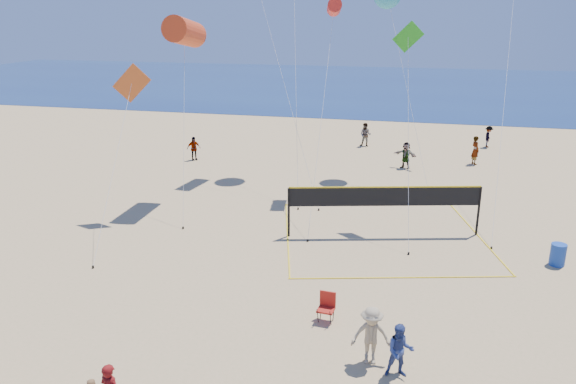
# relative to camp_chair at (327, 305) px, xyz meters

# --- Properties ---
(ground) EXTENTS (120.00, 120.00, 0.00)m
(ground) POSITION_rel_camp_chair_xyz_m (-1.74, -3.05, -0.53)
(ground) COLOR tan
(ground) RESTS_ON ground
(ocean) EXTENTS (140.00, 50.00, 0.03)m
(ocean) POSITION_rel_camp_chair_xyz_m (-1.74, 58.95, -0.51)
(ocean) COLOR navy
(ocean) RESTS_ON ground
(bystander_a) EXTENTS (0.82, 0.69, 1.51)m
(bystander_a) POSITION_rel_camp_chair_xyz_m (2.33, -2.32, 0.22)
(bystander_a) COLOR navy
(bystander_a) RESTS_ON ground
(bystander_b) EXTENTS (1.17, 0.78, 1.68)m
(bystander_b) POSITION_rel_camp_chair_xyz_m (1.53, -1.91, 0.31)
(bystander_b) COLOR tan
(bystander_b) RESTS_ON ground
(far_person_0) EXTENTS (0.93, 0.87, 1.53)m
(far_person_0) POSITION_rel_camp_chair_xyz_m (-11.66, 17.62, 0.24)
(far_person_0) COLOR gray
(far_person_0) RESTS_ON ground
(far_person_1) EXTENTS (1.57, 1.10, 1.63)m
(far_person_1) POSITION_rel_camp_chair_xyz_m (1.74, 18.75, 0.28)
(far_person_1) COLOR gray
(far_person_1) RESTS_ON ground
(far_person_2) EXTENTS (0.67, 0.78, 1.80)m
(far_person_2) POSITION_rel_camp_chair_xyz_m (5.95, 20.70, 0.37)
(far_person_2) COLOR gray
(far_person_2) RESTS_ON ground
(far_person_3) EXTENTS (0.92, 0.78, 1.68)m
(far_person_3) POSITION_rel_camp_chair_xyz_m (-1.26, 24.04, 0.31)
(far_person_3) COLOR gray
(far_person_3) RESTS_ON ground
(far_person_4) EXTENTS (0.71, 1.05, 1.51)m
(far_person_4) POSITION_rel_camp_chair_xyz_m (7.24, 25.73, 0.23)
(far_person_4) COLOR gray
(far_person_4) RESTS_ON ground
(camp_chair) EXTENTS (0.55, 0.67, 1.05)m
(camp_chair) POSITION_rel_camp_chair_xyz_m (0.00, 0.00, 0.00)
(camp_chair) COLOR #AB1D13
(camp_chair) RESTS_ON ground
(trash_barrel) EXTENTS (0.73, 0.73, 0.85)m
(trash_barrel) POSITION_rel_camp_chair_xyz_m (7.87, 5.99, -0.10)
(trash_barrel) COLOR #183F9F
(trash_barrel) RESTS_ON ground
(volleyball_net) EXTENTS (10.08, 9.98, 2.22)m
(volleyball_net) POSITION_rel_camp_chair_xyz_m (1.20, 7.44, 0.98)
(volleyball_net) COLOR black
(volleyball_net) RESTS_ON ground
(kite_0) EXTENTS (1.90, 5.61, 9.08)m
(kite_0) POSITION_rel_camp_chair_xyz_m (-8.66, 10.24, 7.75)
(kite_0) COLOR red
(kite_0) RESTS_ON ground
(kite_2) EXTENTS (0.99, 8.13, 9.84)m
(kite_2) POSITION_rel_camp_chair_xyz_m (-2.04, 13.23, 8.84)
(kite_2) COLOR red
(kite_2) RESTS_ON ground
(kite_3) EXTENTS (1.91, 6.07, 7.06)m
(kite_3) POSITION_rel_camp_chair_xyz_m (-10.11, 7.29, 5.37)
(kite_3) COLOR #CA561F
(kite_3) RESTS_ON ground
(kite_4) EXTENTS (1.38, 4.26, 8.85)m
(kite_4) POSITION_rel_camp_chair_xyz_m (1.73, 9.43, 7.04)
(kite_4) COLOR green
(kite_4) RESTS_ON ground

